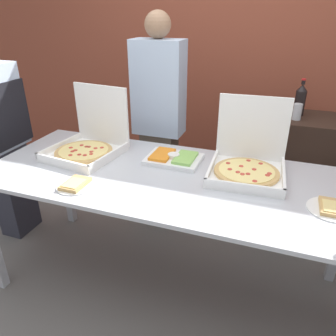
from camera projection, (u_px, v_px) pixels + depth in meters
ground_plane at (168, 281)px, 2.39m from camera, size 16.00×16.00×0.00m
brick_wall_behind at (226, 52)px, 3.21m from camera, size 10.00×0.06×2.80m
buffet_table at (168, 188)px, 2.04m from camera, size 2.31×0.96×0.87m
pizza_box_far_right at (248, 161)px, 2.01m from camera, size 0.47×0.48×0.44m
pizza_box_far_left at (88, 142)px, 2.28m from camera, size 0.50×0.51×0.44m
paper_plate_front_center at (332, 208)px, 1.65m from camera, size 0.24×0.24×0.03m
paper_plate_front_left at (75, 184)px, 1.87m from camera, size 0.22×0.22×0.03m
veggie_tray at (174, 158)px, 2.17m from camera, size 0.36×0.26×0.05m
sideboard_podium at (288, 174)px, 2.82m from camera, size 0.75×0.48×1.02m
soda_bottle at (300, 100)px, 2.57m from camera, size 0.08×0.08×0.29m
soda_can_silver at (297, 112)px, 2.50m from camera, size 0.07×0.07×0.12m
person_guest_cap at (159, 123)px, 2.70m from camera, size 0.40×0.22×1.78m
person_server_vest at (0, 131)px, 2.56m from camera, size 0.24×0.42×1.65m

